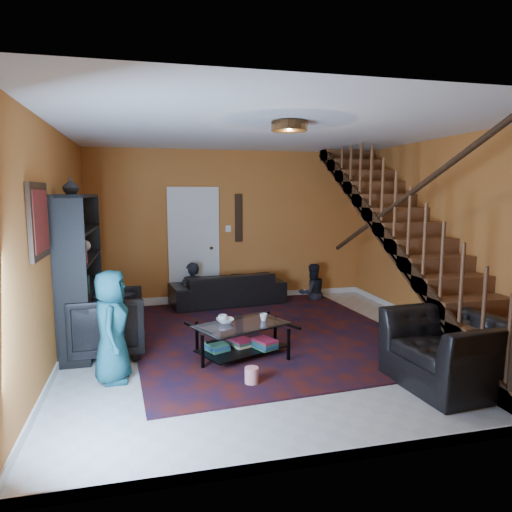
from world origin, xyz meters
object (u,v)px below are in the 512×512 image
(bookshelf, at_px, (81,273))
(armchair_right, at_px, (450,351))
(sofa, at_px, (228,289))
(armchair_left, at_px, (109,323))
(coffee_table, at_px, (241,338))

(bookshelf, bearing_deg, armchair_right, -30.67)
(bookshelf, bearing_deg, sofa, 37.00)
(bookshelf, xyz_separation_m, armchair_left, (0.35, -0.49, -0.56))
(armchair_right, bearing_deg, sofa, -162.55)
(sofa, xyz_separation_m, armchair_left, (-1.90, -2.19, 0.11))
(bookshelf, relative_size, sofa, 0.99)
(armchair_left, height_order, armchair_right, armchair_left)
(sofa, bearing_deg, armchair_right, 104.66)
(armchair_left, bearing_deg, coffee_table, -108.99)
(armchair_left, distance_m, coffee_table, 1.68)
(coffee_table, bearing_deg, sofa, 83.46)
(bookshelf, height_order, armchair_right, bookshelf)
(armchair_left, relative_size, coffee_table, 0.71)
(armchair_left, bearing_deg, sofa, -42.83)
(armchair_left, xyz_separation_m, coffee_table, (1.59, -0.49, -0.17))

